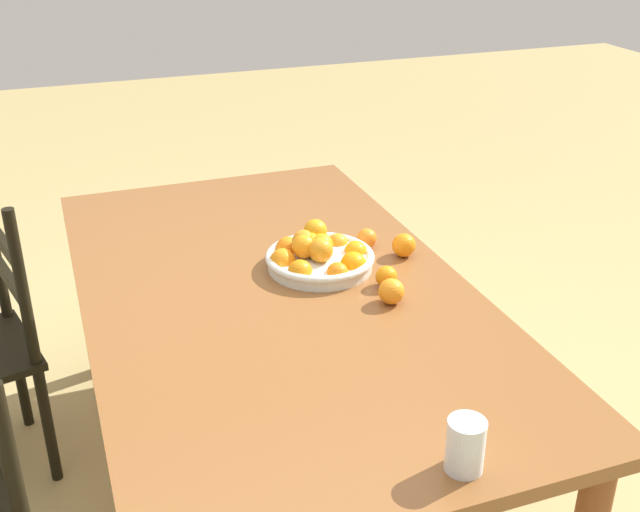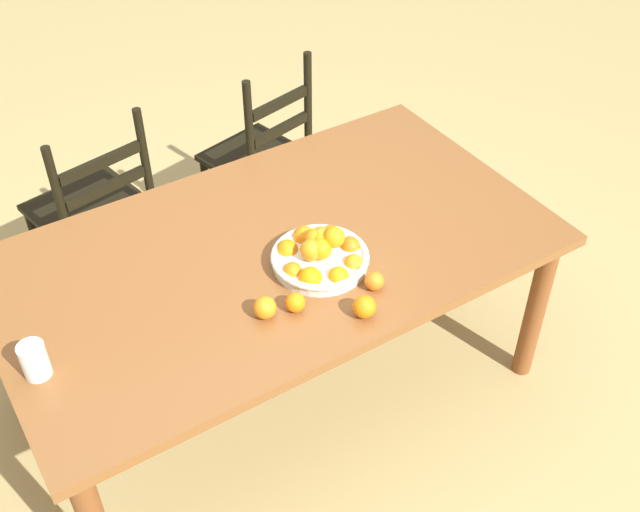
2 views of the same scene
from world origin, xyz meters
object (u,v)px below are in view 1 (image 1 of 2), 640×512
(dining_table, at_px, (277,313))
(fruit_bowl, at_px, (318,256))
(orange_loose_3, at_px, (367,238))
(orange_loose_2, at_px, (404,245))
(orange_loose_1, at_px, (391,291))
(orange_loose_0, at_px, (386,277))
(drinking_glass, at_px, (465,445))

(dining_table, xyz_separation_m, fruit_bowl, (0.09, -0.16, 0.12))
(orange_loose_3, bearing_deg, orange_loose_2, -139.62)
(orange_loose_3, bearing_deg, orange_loose_1, 167.62)
(orange_loose_0, bearing_deg, dining_table, 72.49)
(orange_loose_0, relative_size, orange_loose_2, 0.86)
(orange_loose_1, bearing_deg, orange_loose_2, -31.84)
(orange_loose_3, bearing_deg, dining_table, 115.67)
(orange_loose_0, bearing_deg, fruit_bowl, 38.24)
(dining_table, bearing_deg, drinking_glass, -171.51)
(orange_loose_0, xyz_separation_m, orange_loose_1, (-0.09, 0.03, 0.00))
(fruit_bowl, relative_size, orange_loose_0, 5.16)
(fruit_bowl, distance_m, orange_loose_0, 0.23)
(orange_loose_1, relative_size, orange_loose_2, 0.98)
(dining_table, relative_size, orange_loose_0, 29.84)
(fruit_bowl, bearing_deg, orange_loose_3, -66.81)
(fruit_bowl, relative_size, orange_loose_1, 4.53)
(drinking_glass, bearing_deg, orange_loose_0, -12.93)
(orange_loose_0, bearing_deg, orange_loose_2, -38.80)
(orange_loose_2, bearing_deg, dining_table, 99.38)
(dining_table, xyz_separation_m, orange_loose_0, (-0.10, -0.31, 0.11))
(fruit_bowl, relative_size, drinking_glass, 2.86)
(drinking_glass, bearing_deg, orange_loose_2, -18.44)
(orange_loose_3, distance_m, drinking_glass, 1.06)
(fruit_bowl, distance_m, orange_loose_3, 0.21)
(orange_loose_0, relative_size, drinking_glass, 0.55)
(orange_loose_2, xyz_separation_m, orange_loose_3, (0.10, 0.08, -0.01))
(orange_loose_2, distance_m, orange_loose_3, 0.13)
(fruit_bowl, xyz_separation_m, orange_loose_2, (-0.01, -0.28, -0.00))
(orange_loose_1, relative_size, orange_loose_3, 1.15)
(orange_loose_2, bearing_deg, orange_loose_3, 40.38)
(drinking_glass, bearing_deg, orange_loose_1, -12.46)
(orange_loose_2, xyz_separation_m, drinking_glass, (-0.94, 0.31, 0.02))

